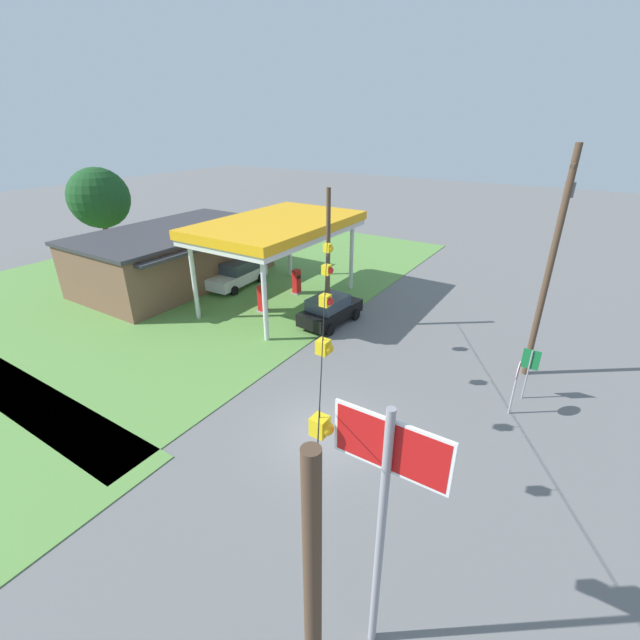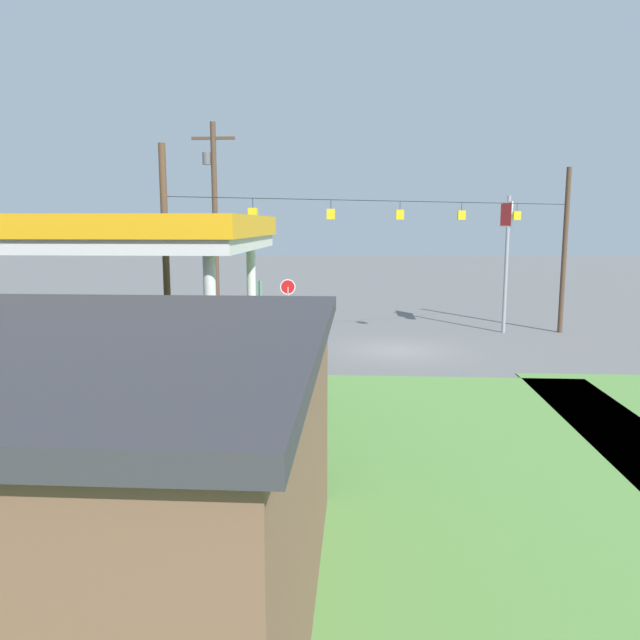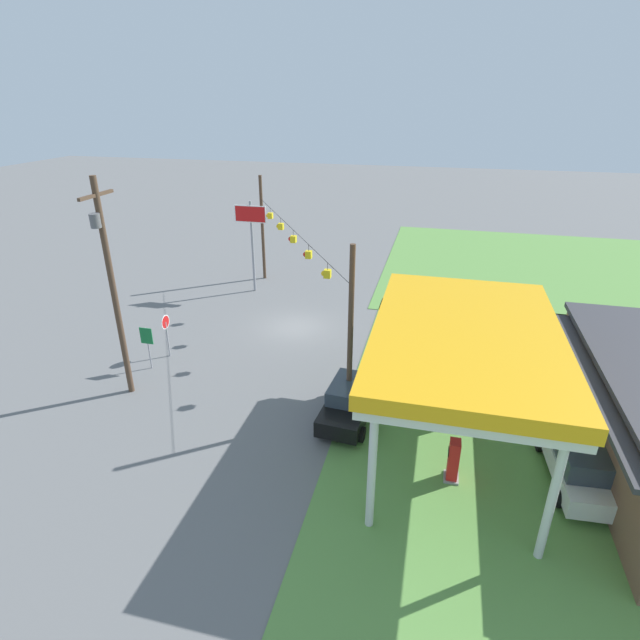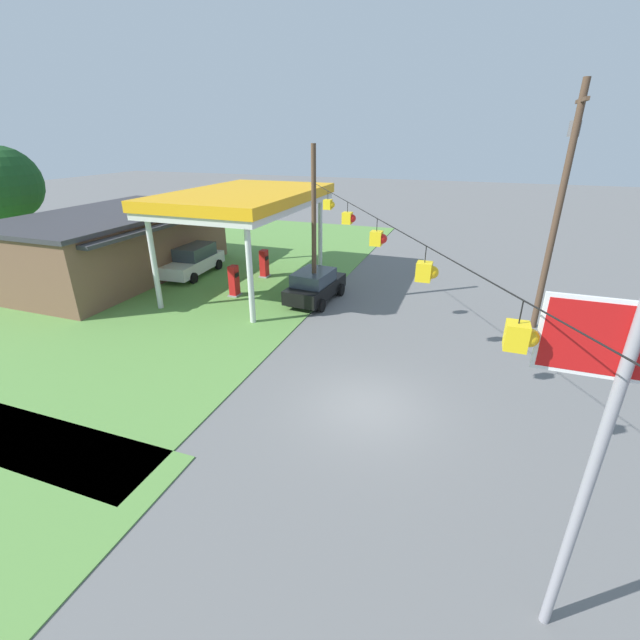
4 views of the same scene
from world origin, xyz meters
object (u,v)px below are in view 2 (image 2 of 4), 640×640
stop_sign_roadside (288,292)px  route_sign (260,294)px  fuel_pump_near (131,386)px  car_at_pumps_front (156,351)px  utility_pole_main (214,215)px  fuel_pump_far (3,384)px  stop_sign_overhead (506,235)px  gas_station_canopy (57,234)px

stop_sign_roadside → route_sign: bearing=169.8°
fuel_pump_near → stop_sign_roadside: stop_sign_roadside is taller
car_at_pumps_front → utility_pole_main: utility_pole_main is taller
fuel_pump_far → utility_pole_main: (-2.59, -15.46, 4.96)m
stop_sign_roadside → utility_pole_main: utility_pole_main is taller
car_at_pumps_front → stop_sign_overhead: (-14.22, -9.89, 3.91)m
car_at_pumps_front → route_sign: bearing=-94.9°
gas_station_canopy → fuel_pump_near: size_ratio=6.27×
car_at_pumps_front → route_sign: 11.37m
car_at_pumps_front → route_sign: (-1.93, -11.18, 0.81)m
car_at_pumps_front → stop_sign_overhead: size_ratio=0.67×
gas_station_canopy → utility_pole_main: bearing=-92.7°
fuel_pump_far → car_at_pumps_front: fuel_pump_far is taller
fuel_pump_far → car_at_pumps_front: size_ratio=0.40×
fuel_pump_near → fuel_pump_far: size_ratio=1.00×
fuel_pump_far → stop_sign_overhead: size_ratio=0.26×
fuel_pump_near → stop_sign_roadside: bearing=-99.7°
car_at_pumps_front → utility_pole_main: 11.99m
route_sign → utility_pole_main: bearing=6.1°
car_at_pumps_front → gas_station_canopy: bearing=81.5°
fuel_pump_near → route_sign: route_sign is taller
gas_station_canopy → utility_pole_main: (-0.73, -15.47, 0.75)m
stop_sign_roadside → car_at_pumps_front: bearing=-107.4°
gas_station_canopy → fuel_pump_near: gas_station_canopy is taller
gas_station_canopy → utility_pole_main: size_ratio=1.06×
car_at_pumps_front → stop_sign_overhead: stop_sign_overhead is taller
stop_sign_overhead → utility_pole_main: 14.64m
route_sign → utility_pole_main: (2.28, 0.24, 4.09)m
fuel_pump_near → fuel_pump_far: (3.73, 0.00, 0.00)m
gas_station_canopy → stop_sign_roadside: bearing=-106.3°
gas_station_canopy → fuel_pump_far: bearing=-0.0°
fuel_pump_near → route_sign: 15.77m
utility_pole_main → gas_station_canopy: bearing=87.3°
fuel_pump_far → car_at_pumps_front: bearing=-123.0°
fuel_pump_far → stop_sign_roadside: bearing=-112.4°
gas_station_canopy → route_sign: size_ratio=4.60×
fuel_pump_near → car_at_pumps_front: 4.60m
fuel_pump_near → car_at_pumps_front: bearing=-80.1°
gas_station_canopy → fuel_pump_near: 4.60m
fuel_pump_far → route_sign: 16.47m
stop_sign_overhead → utility_pole_main: (14.57, -1.04, 0.99)m
car_at_pumps_front → utility_pole_main: (0.35, -10.93, 4.90)m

